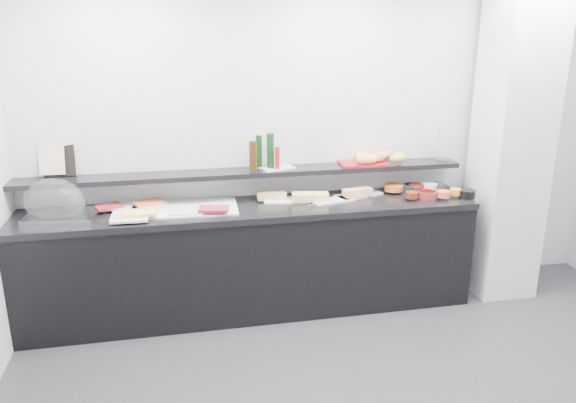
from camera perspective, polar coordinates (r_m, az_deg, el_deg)
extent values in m
cube|color=silver|center=(4.76, 3.99, 6.30)|extent=(5.00, 0.02, 2.70)
cube|color=silver|center=(5.06, 21.78, 5.79)|extent=(0.50, 0.50, 2.70)
cube|color=black|center=(4.61, -3.69, -6.11)|extent=(3.60, 0.60, 0.85)
cube|color=black|center=(4.45, -3.81, -0.79)|extent=(3.62, 0.62, 0.05)
cube|color=black|center=(4.55, -4.18, 2.94)|extent=(3.60, 0.25, 0.04)
cube|color=#AAADB1|center=(4.47, -21.92, -1.36)|extent=(0.55, 0.41, 0.04)
ellipsoid|color=silver|center=(4.48, -22.64, 0.01)|extent=(0.57, 0.49, 0.34)
cube|color=white|center=(4.43, -11.31, -0.73)|extent=(0.96, 0.48, 0.01)
cube|color=silver|center=(4.53, -16.11, -0.52)|extent=(0.32, 0.25, 0.01)
cube|color=maroon|center=(4.51, -17.76, -0.50)|extent=(0.22, 0.19, 0.02)
cube|color=silver|center=(4.51, -13.81, -0.41)|extent=(0.28, 0.20, 0.01)
cube|color=orange|center=(4.52, -14.04, -0.12)|extent=(0.25, 0.21, 0.02)
cube|color=silver|center=(4.24, -15.76, -1.67)|extent=(0.27, 0.19, 0.01)
cube|color=#F8D560|center=(4.29, -14.83, -1.13)|extent=(0.25, 0.17, 0.02)
cube|color=white|center=(4.31, -10.34, -1.01)|extent=(0.27, 0.19, 0.01)
cube|color=maroon|center=(4.27, -7.57, -0.76)|extent=(0.24, 0.18, 0.02)
cube|color=white|center=(4.56, -0.11, 0.13)|extent=(0.39, 0.22, 0.01)
cube|color=tan|center=(4.56, -1.69, 0.62)|extent=(0.23, 0.09, 0.06)
cylinder|color=#B9BBC1|center=(4.55, -0.64, 0.25)|extent=(0.15, 0.06, 0.01)
cube|color=silver|center=(4.57, 4.52, 0.09)|extent=(0.37, 0.22, 0.01)
cube|color=#E9D27A|center=(4.53, 2.27, 0.49)|extent=(0.31, 0.16, 0.06)
cylinder|color=#AAADB1|center=(4.44, 2.73, -0.24)|extent=(0.14, 0.09, 0.01)
cube|color=silver|center=(4.75, 7.18, 0.69)|extent=(0.44, 0.30, 0.01)
cube|color=#E1AB76|center=(4.69, 7.06, 0.96)|extent=(0.26, 0.14, 0.06)
cylinder|color=silver|center=(4.63, 7.02, 0.41)|extent=(0.15, 0.07, 0.01)
cylinder|color=silver|center=(4.89, 12.36, 1.24)|extent=(0.19, 0.19, 0.07)
cylinder|color=#CD621B|center=(4.86, 10.68, 1.40)|extent=(0.19, 0.19, 0.05)
cylinder|color=black|center=(4.92, 12.51, 1.33)|extent=(0.18, 0.18, 0.07)
cylinder|color=#510F0B|center=(4.91, 12.86, 1.43)|extent=(0.16, 0.16, 0.05)
cylinder|color=silver|center=(5.00, 14.77, 1.41)|extent=(0.18, 0.18, 0.07)
cylinder|color=white|center=(4.97, 14.08, 1.51)|extent=(0.16, 0.16, 0.05)
cylinder|color=maroon|center=(4.75, 13.95, 0.64)|extent=(0.15, 0.15, 0.07)
cylinder|color=#5D200D|center=(4.68, 12.46, 0.66)|extent=(0.10, 0.10, 0.05)
cylinder|color=white|center=(4.72, 13.96, 0.55)|extent=(0.17, 0.17, 0.07)
cylinder|color=#DB5635|center=(4.77, 15.47, 0.75)|extent=(0.12, 0.12, 0.05)
cylinder|color=black|center=(4.87, 17.75, 0.73)|extent=(0.16, 0.16, 0.07)
cylinder|color=orange|center=(4.86, 16.66, 0.95)|extent=(0.11, 0.11, 0.05)
cube|color=black|center=(4.67, -22.22, 3.96)|extent=(0.23, 0.08, 0.26)
cube|color=beige|center=(4.66, -22.88, 3.86)|extent=(0.19, 0.06, 0.22)
cube|color=silver|center=(4.58, -1.07, 3.43)|extent=(0.30, 0.23, 0.01)
cylinder|color=black|center=(4.57, -2.97, 5.13)|extent=(0.05, 0.05, 0.26)
cylinder|color=#351E09|center=(4.45, -3.57, 4.65)|extent=(0.08, 0.08, 0.24)
cylinder|color=#0F3716|center=(4.55, -1.79, 5.21)|extent=(0.07, 0.07, 0.28)
cylinder|color=red|center=(4.50, -1.09, 4.43)|extent=(0.05, 0.05, 0.18)
cylinder|color=white|center=(4.55, -1.24, 3.87)|extent=(0.04, 0.04, 0.07)
cylinder|color=silver|center=(4.62, -0.53, 4.08)|extent=(0.04, 0.04, 0.07)
cube|color=maroon|center=(4.78, 7.62, 3.93)|extent=(0.42, 0.30, 0.02)
ellipsoid|color=tan|center=(4.79, 7.57, 4.58)|extent=(0.15, 0.11, 0.08)
ellipsoid|color=#B47844|center=(4.86, 7.57, 4.76)|extent=(0.14, 0.11, 0.08)
ellipsoid|color=#BE8148|center=(4.88, 9.87, 4.70)|extent=(0.13, 0.09, 0.08)
ellipsoid|color=#D7A452|center=(4.68, 7.64, 4.27)|extent=(0.13, 0.09, 0.08)
ellipsoid|color=#D7B252|center=(4.70, 8.24, 4.30)|extent=(0.16, 0.12, 0.08)
ellipsoid|color=#B38D44|center=(4.77, 11.12, 4.34)|extent=(0.18, 0.14, 0.08)
ellipsoid|color=#BC7B47|center=(4.78, 9.14, 4.47)|extent=(0.16, 0.13, 0.08)
ellipsoid|color=tan|center=(4.85, 11.17, 4.56)|extent=(0.14, 0.11, 0.08)
cylinder|color=silver|center=(4.98, 15.51, 5.62)|extent=(0.13, 0.13, 0.30)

